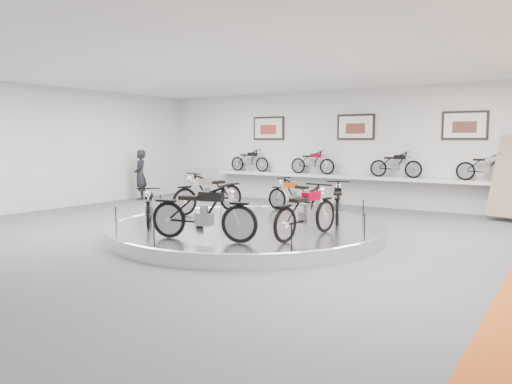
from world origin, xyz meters
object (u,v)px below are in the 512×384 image
Objects in this scene: bike_e at (203,212)px; bike_a at (338,202)px; bike_b at (295,195)px; bike_c at (208,193)px; shelf at (352,177)px; bike_f at (306,211)px; bike_d at (149,206)px; visitor at (140,175)px; display_platform at (246,230)px.

bike_a is at bearing 56.11° from bike_e.
bike_b is 0.84× the size of bike_c.
bike_f is at bearing -74.66° from shelf.
bike_d is (0.00, -2.20, -0.10)m from bike_c.
bike_a is at bearing 85.26° from bike_d.
bike_c is 1.00× the size of visitor.
display_platform is 3.39× the size of bike_c.
bike_d is 3.81m from bike_f.
bike_c reaches higher than bike_b.
bike_b is (0.05, 2.28, 0.62)m from display_platform.
bike_e is (0.40, -2.08, 0.71)m from display_platform.
bike_b is 3.53m from bike_f.
bike_d reaches higher than shelf.
bike_d is (-3.50, -2.75, -0.03)m from bike_a.
bike_f is (3.75, 0.64, 0.08)m from bike_d.
display_platform is 4.02× the size of bike_b.
visitor is at bearing 71.05° from bike_f.
bike_d is 0.80× the size of bike_e.
bike_c reaches higher than bike_f.
display_platform is at bearing 83.78° from bike_d.
bike_f is (1.95, -7.10, -0.17)m from shelf.
bike_c is at bearing -108.02° from shelf.
bike_a is 3.72m from bike_e.
shelf is 5.82× the size of visitor.
shelf is 8.49m from bike_e.
bike_e is (2.20, -2.93, 0.01)m from bike_c.
bike_e reaches higher than bike_f.
bike_b is at bearing -89.25° from shelf.
shelf is at bearing 21.91° from bike_f.
bike_d is 7.58m from visitor.
bike_e is (0.40, -8.48, -0.14)m from shelf.
bike_c reaches higher than bike_a.
shelf is 7.36m from bike_f.
visitor is (-5.60, 2.91, 0.09)m from bike_c.
display_platform is at bearing 87.41° from bike_e.
bike_c is at bearing 74.06° from bike_f.
visitor reaches higher than bike_e.
bike_d is at bearing 4.75° from visitor.
shelf is 7.86m from visitor.
bike_c is at bearing 137.09° from bike_d.
bike_c is (-3.50, -0.55, 0.07)m from bike_a.
bike_a reaches higher than bike_d.
shelf is 5.74× the size of bike_e.
bike_c is at bearing 154.65° from display_platform.
bike_e reaches higher than bike_c.
bike_d is (-1.80, -7.74, -0.25)m from shelf.
bike_e is at bearing 53.69° from bike_c.
display_platform is 2.12m from bike_c.
bike_c reaches higher than bike_d.
bike_c is (-1.80, -5.55, -0.14)m from shelf.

